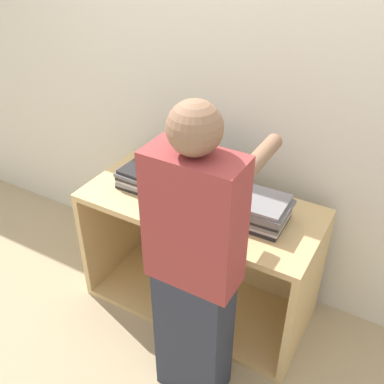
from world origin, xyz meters
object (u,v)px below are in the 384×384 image
(laptop_stack_left, at_px, (149,177))
(laptop_stack_right, at_px, (257,210))
(person, at_px, (195,271))
(laptop_open, at_px, (205,190))

(laptop_stack_left, relative_size, laptop_stack_right, 1.01)
(person, bearing_deg, laptop_stack_right, 80.77)
(laptop_stack_left, xyz_separation_m, person, (0.59, -0.50, -0.04))
(laptop_stack_left, height_order, laptop_stack_right, laptop_stack_right)
(laptop_open, distance_m, laptop_stack_left, 0.34)
(laptop_stack_left, distance_m, laptop_stack_right, 0.67)
(laptop_stack_right, height_order, person, person)
(person, bearing_deg, laptop_stack_left, 139.56)
(laptop_open, bearing_deg, laptop_stack_left, -170.24)
(laptop_stack_left, height_order, person, person)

